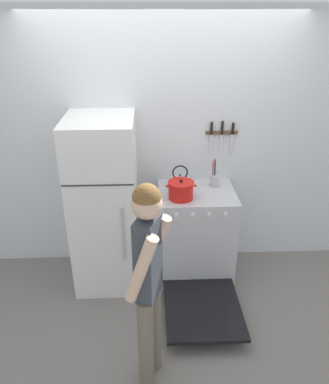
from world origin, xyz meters
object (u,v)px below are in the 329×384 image
object	(u,v)px
tea_kettle	(180,181)
utensil_jar	(214,179)
refrigerator	(105,205)
dutch_oven_pot	(181,190)
person	(149,279)
stove_range	(196,236)

from	to	relation	value
tea_kettle	utensil_jar	distance (m)	0.33
refrigerator	dutch_oven_pot	distance (m)	0.74
utensil_jar	tea_kettle	bearing A→B (deg)	-178.95
dutch_oven_pot	tea_kettle	distance (m)	0.24
dutch_oven_pot	tea_kettle	world-z (taller)	tea_kettle
dutch_oven_pot	utensil_jar	distance (m)	0.43
refrigerator	person	xyz separation A→B (m)	(0.41, -1.18, 0.08)
stove_range	utensil_jar	xyz separation A→B (m)	(0.18, 0.17, 0.54)
refrigerator	utensil_jar	world-z (taller)	refrigerator
stove_range	person	world-z (taller)	person
stove_range	person	size ratio (longest dim) A/B	0.85
refrigerator	dutch_oven_pot	size ratio (longest dim) A/B	5.94
utensil_jar	person	bearing A→B (deg)	-115.73
refrigerator	tea_kettle	distance (m)	0.76
refrigerator	tea_kettle	bearing A→B (deg)	12.45
utensil_jar	person	world-z (taller)	person
stove_range	tea_kettle	bearing A→B (deg)	133.34
refrigerator	person	distance (m)	1.25
dutch_oven_pot	tea_kettle	bearing A→B (deg)	86.90
refrigerator	person	world-z (taller)	refrigerator
stove_range	utensil_jar	world-z (taller)	utensil_jar
refrigerator	utensil_jar	distance (m)	1.08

